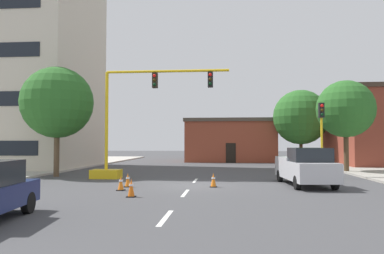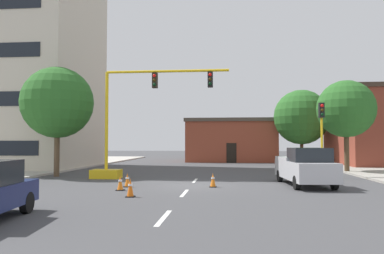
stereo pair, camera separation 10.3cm
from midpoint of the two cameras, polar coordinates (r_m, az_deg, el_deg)
ground_plane at (r=19.93m, az=-0.01°, el=-8.89°), size 160.00×160.00×0.00m
sidewalk_left at (r=31.73m, az=-23.59°, el=-6.13°), size 6.00×56.00×0.14m
lane_stripe_seg_1 at (r=11.59m, az=-4.09°, el=-13.62°), size 0.16×2.40×0.01m
lane_stripe_seg_2 at (r=16.97m, az=-0.98°, el=-10.03°), size 0.16×2.40×0.01m
lane_stripe_seg_3 at (r=22.41m, az=0.60°, el=-8.16°), size 0.16×2.40×0.01m
building_tall_left at (r=38.86m, az=-26.42°, el=11.21°), size 15.63×11.63×22.43m
building_brick_center at (r=46.55m, az=6.02°, el=-2.03°), size 10.68×9.77×5.03m
traffic_signal_gantry at (r=24.04m, az=-10.32°, el=-2.43°), size 8.67×1.20×6.83m
traffic_light_pole_right at (r=25.30m, az=19.25°, el=0.63°), size 0.32×0.47×4.80m
tree_right_mid at (r=30.22m, az=22.48°, el=2.54°), size 4.27×4.27×6.90m
tree_right_far at (r=42.18m, az=16.37°, el=1.45°), size 5.91×5.91×7.96m
tree_left_near at (r=26.67m, az=-19.69°, el=3.51°), size 4.76×4.76×7.32m
pickup_truck_silver at (r=20.65m, az=16.93°, el=-5.85°), size 2.42×5.54×1.99m
traffic_cone_roadside_a at (r=19.19m, az=3.36°, el=-8.08°), size 0.36×0.36×0.72m
traffic_cone_roadside_b at (r=18.16m, az=-10.71°, el=-8.37°), size 0.36×0.36×0.72m
traffic_cone_roadside_c at (r=19.50m, az=-9.66°, el=-7.97°), size 0.36×0.36×0.71m
traffic_cone_roadside_d at (r=15.94m, az=-9.18°, el=-9.12°), size 0.36×0.36×0.78m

